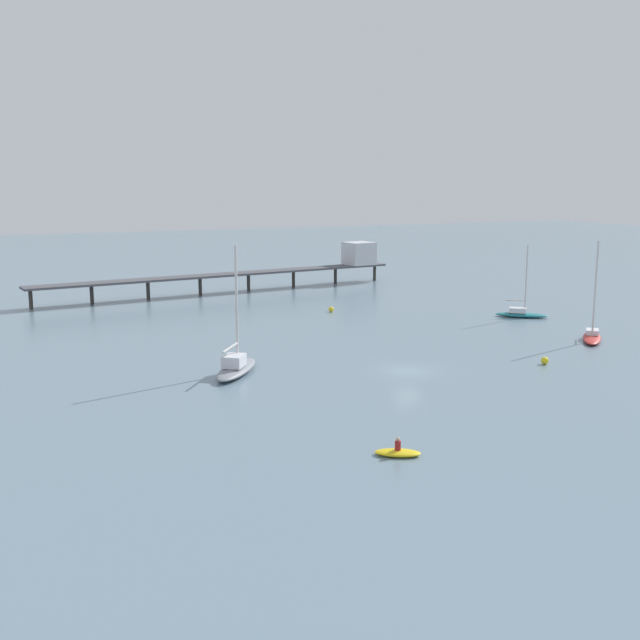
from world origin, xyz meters
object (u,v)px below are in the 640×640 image
(sailboat_gray, at_px, (236,366))
(mooring_buoy_outer, at_px, (331,309))
(pier, at_px, (296,264))
(sailboat_teal, at_px, (521,313))
(mooring_buoy_far, at_px, (545,361))
(sailboat_red, at_px, (592,334))
(dinghy_yellow, at_px, (398,452))

(sailboat_gray, bearing_deg, mooring_buoy_outer, 49.62)
(pier, height_order, sailboat_gray, sailboat_gray)
(sailboat_gray, distance_m, sailboat_teal, 41.71)
(pier, height_order, mooring_buoy_far, pier)
(pier, bearing_deg, mooring_buoy_outer, -102.37)
(sailboat_red, distance_m, mooring_buoy_outer, 31.80)
(pier, relative_size, sailboat_teal, 6.47)
(mooring_buoy_outer, bearing_deg, sailboat_gray, -130.38)
(mooring_buoy_outer, bearing_deg, dinghy_yellow, -111.32)
(sailboat_red, bearing_deg, dinghy_yellow, -150.34)
(dinghy_yellow, relative_size, mooring_buoy_far, 4.42)
(dinghy_yellow, bearing_deg, pier, 71.52)
(dinghy_yellow, height_order, mooring_buoy_outer, dinghy_yellow)
(pier, bearing_deg, dinghy_yellow, -108.48)
(sailboat_gray, relative_size, dinghy_yellow, 3.64)
(mooring_buoy_outer, relative_size, mooring_buoy_far, 1.00)
(pier, xyz_separation_m, mooring_buoy_far, (0.32, -55.82, -3.34))
(sailboat_teal, bearing_deg, sailboat_red, -99.40)
(sailboat_red, bearing_deg, sailboat_teal, 80.60)
(sailboat_red, relative_size, sailboat_gray, 0.94)
(sailboat_red, bearing_deg, sailboat_gray, 176.45)
(dinghy_yellow, xyz_separation_m, mooring_buoy_outer, (18.33, 46.99, 0.13))
(dinghy_yellow, xyz_separation_m, mooring_buoy_far, (23.67, 14.04, 0.13))
(sailboat_gray, bearing_deg, mooring_buoy_far, -17.75)
(pier, distance_m, sailboat_red, 51.27)
(sailboat_red, bearing_deg, pier, 103.48)
(sailboat_teal, bearing_deg, pier, 111.56)
(sailboat_red, height_order, dinghy_yellow, sailboat_red)
(sailboat_gray, relative_size, mooring_buoy_outer, 16.13)
(sailboat_red, height_order, mooring_buoy_outer, sailboat_red)
(sailboat_gray, bearing_deg, sailboat_red, -3.55)
(sailboat_teal, xyz_separation_m, dinghy_yellow, (-37.57, -33.88, -0.35))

